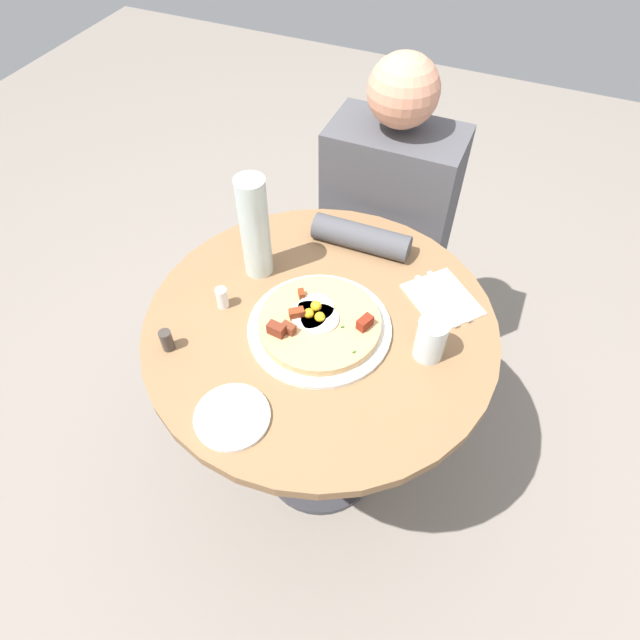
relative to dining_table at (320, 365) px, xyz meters
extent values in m
plane|color=gray|center=(0.00, 0.00, -0.57)|extent=(6.00, 6.00, 0.00)
cylinder|color=olive|center=(0.00, 0.00, 0.16)|extent=(0.84, 0.84, 0.03)
cylinder|color=#333338|center=(0.00, 0.00, -0.21)|extent=(0.10, 0.10, 0.71)
cylinder|color=#333338|center=(0.00, 0.00, -0.56)|extent=(0.38, 0.38, 0.02)
cube|color=#2D2D33|center=(-0.01, 0.56, -0.34)|extent=(0.32, 0.28, 0.45)
cube|color=#4C4C51|center=(-0.01, 0.56, 0.12)|extent=(0.38, 0.22, 0.48)
sphere|color=tan|center=(-0.01, 0.56, 0.47)|extent=(0.19, 0.19, 0.19)
cylinder|color=#4C4C51|center=(-0.01, 0.28, 0.21)|extent=(0.26, 0.07, 0.07)
cylinder|color=white|center=(0.01, -0.02, 0.18)|extent=(0.33, 0.33, 0.01)
cylinder|color=tan|center=(0.01, -0.02, 0.20)|extent=(0.28, 0.28, 0.02)
cylinder|color=white|center=(-0.02, -0.02, 0.21)|extent=(0.08, 0.08, 0.01)
sphere|color=yellow|center=(-0.02, -0.02, 0.22)|extent=(0.02, 0.02, 0.02)
cylinder|color=white|center=(-0.01, 0.01, 0.21)|extent=(0.08, 0.08, 0.01)
sphere|color=yellow|center=(-0.01, 0.01, 0.22)|extent=(0.03, 0.03, 0.03)
cylinder|color=white|center=(0.01, -0.02, 0.21)|extent=(0.09, 0.09, 0.01)
sphere|color=yellow|center=(0.01, -0.02, 0.22)|extent=(0.02, 0.02, 0.02)
cube|color=brown|center=(-0.04, -0.08, 0.22)|extent=(0.04, 0.02, 0.02)
cube|color=maroon|center=(0.11, 0.00, 0.22)|extent=(0.03, 0.04, 0.03)
cube|color=maroon|center=(-0.07, -0.10, 0.22)|extent=(0.04, 0.03, 0.03)
cube|color=maroon|center=(-0.04, -0.03, 0.22)|extent=(0.04, 0.04, 0.02)
cube|color=maroon|center=(-0.06, 0.03, 0.22)|extent=(0.02, 0.03, 0.02)
cube|color=#387F2D|center=(0.06, -0.02, 0.21)|extent=(0.01, 0.01, 0.00)
cube|color=#387F2D|center=(0.11, 0.00, 0.21)|extent=(0.01, 0.01, 0.00)
cube|color=#387F2D|center=(0.00, 0.05, 0.21)|extent=(0.01, 0.01, 0.00)
cube|color=#387F2D|center=(0.11, -0.08, 0.21)|extent=(0.01, 0.01, 0.00)
cube|color=#387F2D|center=(-0.03, -0.05, 0.21)|extent=(0.01, 0.01, 0.00)
cube|color=#387F2D|center=(0.02, -0.05, 0.21)|extent=(0.01, 0.01, 0.00)
cylinder|color=white|center=(-0.07, -0.31, 0.18)|extent=(0.16, 0.16, 0.01)
cube|color=white|center=(0.25, 0.18, 0.18)|extent=(0.22, 0.22, 0.00)
cube|color=silver|center=(0.26, 0.19, 0.18)|extent=(0.14, 0.13, 0.00)
cube|color=silver|center=(0.23, 0.17, 0.18)|extent=(0.14, 0.13, 0.00)
cylinder|color=silver|center=(0.26, 0.01, 0.23)|extent=(0.07, 0.07, 0.11)
cylinder|color=silver|center=(-0.21, 0.10, 0.31)|extent=(0.07, 0.07, 0.27)
cylinder|color=white|center=(-0.24, -0.05, 0.20)|extent=(0.03, 0.03, 0.06)
cylinder|color=#3F3833|center=(-0.29, -0.21, 0.20)|extent=(0.03, 0.03, 0.05)
camera|label=1|loc=(0.32, -0.75, 1.16)|focal=30.31mm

